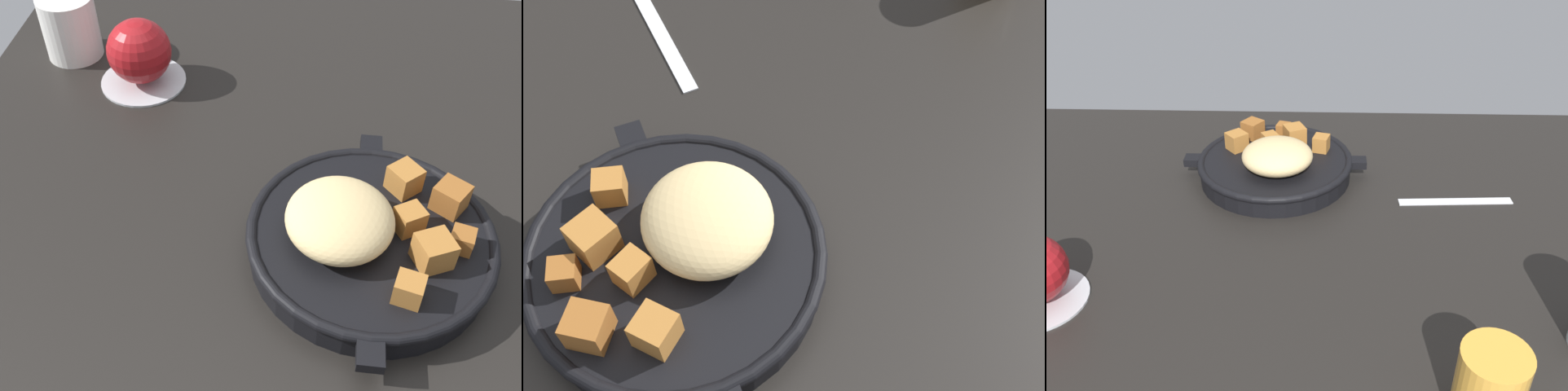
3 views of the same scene
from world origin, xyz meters
TOP-DOWN VIEW (x-y plane):
  - ground_plane at (0.00, 0.00)cm, footprint 117.83×76.59cm
  - cast_iron_skillet at (5.22, -12.56)cm, footprint 29.16×24.82cm
  - saucer_plate at (31.12, 16.93)cm, footprint 11.24×11.24cm
  - red_apple at (31.12, 16.93)cm, footprint 8.32×8.32cm
  - ceramic_mug_white at (36.43, 27.94)cm, footprint 7.57×7.57cm

SIDE VIEW (x-z plane):
  - ground_plane at x=0.00cm, z-range -2.40..0.00cm
  - saucer_plate at x=31.12cm, z-range 0.00..0.60cm
  - cast_iron_skillet at x=5.22cm, z-range -1.25..6.62cm
  - ceramic_mug_white at x=36.43cm, z-range 0.00..8.69cm
  - red_apple at x=31.12cm, z-range 0.60..8.92cm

